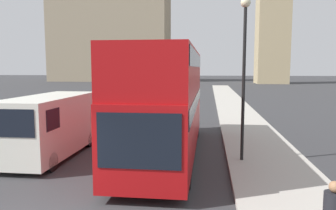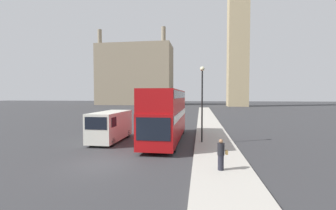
{
  "view_description": "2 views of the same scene",
  "coord_description": "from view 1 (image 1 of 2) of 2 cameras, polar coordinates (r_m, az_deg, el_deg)",
  "views": [
    {
      "loc": [
        4.25,
        -6.37,
        3.63
      ],
      "look_at": [
        2.63,
        6.67,
        2.13
      ],
      "focal_mm": 35.0,
      "sensor_mm": 36.0,
      "label": 1
    },
    {
      "loc": [
        5.41,
        -11.94,
        3.85
      ],
      "look_at": [
        1.29,
        16.46,
        2.67
      ],
      "focal_mm": 24.0,
      "sensor_mm": 36.0,
      "label": 2
    }
  ],
  "objects": [
    {
      "name": "building_block_distant",
      "position": [
        93.95,
        -9.86,
        12.03
      ],
      "size": [
        31.62,
        14.02,
        31.29
      ],
      "color": "gray",
      "rests_on": "ground_plane"
    },
    {
      "name": "red_double_decker_bus",
      "position": [
        13.41,
        -0.37,
        1.32
      ],
      "size": [
        2.52,
        10.6,
        4.32
      ],
      "color": "#A80F11",
      "rests_on": "ground_plane"
    },
    {
      "name": "white_van",
      "position": [
        14.06,
        -19.95,
        -3.29
      ],
      "size": [
        2.03,
        5.46,
        2.5
      ],
      "color": "silver",
      "rests_on": "ground_plane"
    },
    {
      "name": "street_lamp",
      "position": [
        12.47,
        13.15,
        8.34
      ],
      "size": [
        0.36,
        0.36,
        6.01
      ],
      "color": "black",
      "rests_on": "sidewalk_strip"
    }
  ]
}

